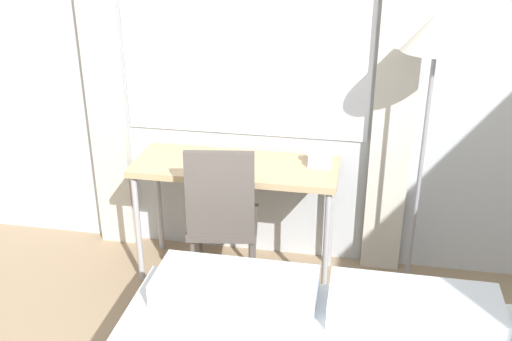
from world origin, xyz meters
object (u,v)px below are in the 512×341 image
(desk, at_px, (236,175))
(telephone, at_px, (320,159))
(desk_chair, at_px, (222,215))
(book, at_px, (210,158))
(standing_lamp, at_px, (433,64))

(desk, relative_size, telephone, 7.97)
(desk_chair, bearing_deg, book, 108.55)
(telephone, height_order, book, telephone)
(standing_lamp, relative_size, book, 7.34)
(desk_chair, height_order, standing_lamp, standing_lamp)
(desk_chair, relative_size, standing_lamp, 0.58)
(standing_lamp, xyz_separation_m, telephone, (-0.57, 0.14, -0.63))
(desk_chair, bearing_deg, standing_lamp, 1.59)
(standing_lamp, distance_m, telephone, 0.86)
(telephone, bearing_deg, desk_chair, -147.55)
(desk, relative_size, desk_chair, 1.25)
(desk_chair, distance_m, telephone, 0.67)
(desk_chair, bearing_deg, desk, 75.31)
(desk, height_order, standing_lamp, standing_lamp)
(desk, distance_m, standing_lamp, 1.30)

